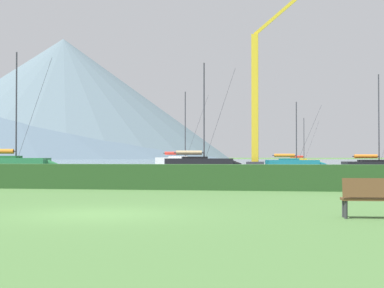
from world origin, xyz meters
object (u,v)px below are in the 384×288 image
at_px(sailboat_slip_11, 302,162).
at_px(park_bench_near_path, 375,196).
at_px(sailboat_slip_5, 182,160).
at_px(dock_crane, 257,107).
at_px(sailboat_slip_0, 375,165).
at_px(sailboat_slip_12, 293,163).
at_px(sailboat_slip_6, 11,163).
at_px(sailboat_slip_8, 199,162).

xyz_separation_m(sailboat_slip_11, park_bench_near_path, (-0.90, -82.63, -0.01)).
distance_m(sailboat_slip_11, park_bench_near_path, 82.64).
xyz_separation_m(sailboat_slip_5, dock_crane, (12.89, -21.67, 6.55)).
xyz_separation_m(sailboat_slip_0, sailboat_slip_12, (-7.71, 11.84, 0.02)).
height_order(sailboat_slip_11, sailboat_slip_12, sailboat_slip_12).
height_order(sailboat_slip_11, dock_crane, dock_crane).
xyz_separation_m(sailboat_slip_6, sailboat_slip_11, (31.16, 39.90, -0.24)).
bearing_deg(sailboat_slip_6, sailboat_slip_11, 47.04).
bearing_deg(sailboat_slip_0, sailboat_slip_11, 85.88).
height_order(sailboat_slip_5, sailboat_slip_8, sailboat_slip_8).
height_order(sailboat_slip_6, sailboat_slip_11, sailboat_slip_6).
distance_m(sailboat_slip_12, park_bench_near_path, 56.25).
bearing_deg(sailboat_slip_0, park_bench_near_path, -111.41).
bearing_deg(dock_crane, sailboat_slip_11, 77.54).
distance_m(sailboat_slip_8, dock_crane, 10.15).
height_order(sailboat_slip_8, dock_crane, dock_crane).
xyz_separation_m(sailboat_slip_12, dock_crane, (-4.21, -1.14, 6.71)).
xyz_separation_m(sailboat_slip_8, sailboat_slip_11, (12.36, 32.06, -0.20)).
height_order(sailboat_slip_0, park_bench_near_path, sailboat_slip_0).
relative_size(sailboat_slip_5, sailboat_slip_8, 0.98).
bearing_deg(sailboat_slip_8, sailboat_slip_12, 14.71).
relative_size(sailboat_slip_6, sailboat_slip_8, 1.03).
bearing_deg(sailboat_slip_5, dock_crane, -62.82).
height_order(sailboat_slip_6, dock_crane, dock_crane).
relative_size(sailboat_slip_5, park_bench_near_path, 7.70).
bearing_deg(sailboat_slip_5, sailboat_slip_8, -79.38).
xyz_separation_m(sailboat_slip_11, dock_crane, (-6.09, -27.54, 6.78)).
height_order(sailboat_slip_0, sailboat_slip_8, sailboat_slip_8).
height_order(sailboat_slip_0, sailboat_slip_11, sailboat_slip_0).
distance_m(sailboat_slip_5, sailboat_slip_11, 19.87).
distance_m(sailboat_slip_0, sailboat_slip_8, 19.21).
distance_m(sailboat_slip_5, sailboat_slip_12, 26.72).
bearing_deg(sailboat_slip_6, sailboat_slip_12, 19.79).
bearing_deg(sailboat_slip_11, sailboat_slip_0, -97.81).
relative_size(sailboat_slip_12, park_bench_near_path, 5.21).
bearing_deg(sailboat_slip_6, dock_crane, 21.27).
bearing_deg(sailboat_slip_5, sailboat_slip_12, -53.78).
height_order(sailboat_slip_12, park_bench_near_path, sailboat_slip_12).
relative_size(sailboat_slip_6, park_bench_near_path, 8.10).
bearing_deg(sailboat_slip_12, sailboat_slip_11, 82.48).
relative_size(sailboat_slip_6, dock_crane, 0.58).
bearing_deg(sailboat_slip_8, sailboat_slip_5, 90.52).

